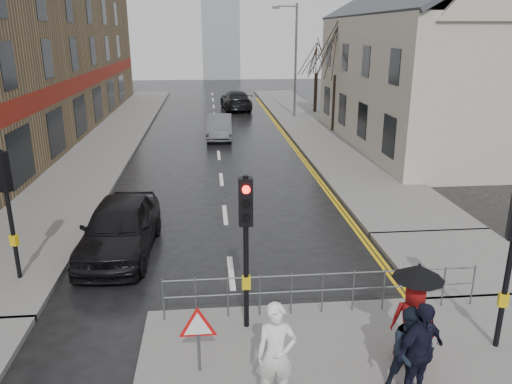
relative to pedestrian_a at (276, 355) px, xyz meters
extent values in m
plane|color=black|center=(-0.52, 2.15, -1.08)|extent=(120.00, 120.00, 0.00)
cube|color=#605E5B|center=(-7.02, 25.15, -1.01)|extent=(4.00, 44.00, 0.14)
cube|color=#605E5B|center=(5.98, 27.15, -1.01)|extent=(4.00, 40.00, 0.14)
cube|color=#605E5B|center=(5.98, 5.15, -1.01)|extent=(4.00, 4.20, 0.14)
cube|color=#907853|center=(-12.52, 24.15, 3.92)|extent=(8.00, 42.00, 10.00)
cube|color=beige|center=(11.48, 20.15, 2.42)|extent=(9.00, 16.00, 7.00)
cube|color=#919499|center=(0.98, 64.15, 7.92)|extent=(5.00, 5.00, 18.00)
cylinder|color=black|center=(-0.32, 2.35, 0.76)|extent=(0.11, 0.11, 3.40)
cube|color=black|center=(-0.32, 2.35, 1.91)|extent=(0.28, 0.22, 1.00)
cylinder|color=#FF0C07|center=(-0.32, 2.21, 2.21)|extent=(0.16, 0.04, 0.16)
cylinder|color=black|center=(-0.32, 2.21, 1.91)|extent=(0.16, 0.04, 0.16)
cylinder|color=black|center=(-0.32, 2.21, 1.61)|extent=(0.16, 0.04, 0.16)
cube|color=gold|center=(-0.32, 2.35, 0.11)|extent=(0.18, 0.14, 0.28)
cylinder|color=black|center=(4.68, 1.15, 0.76)|extent=(0.11, 0.11, 3.40)
cube|color=gold|center=(4.68, 1.15, 0.11)|extent=(0.22, 0.19, 0.28)
cylinder|color=black|center=(-6.02, 5.15, 0.76)|extent=(0.11, 0.11, 3.40)
cube|color=black|center=(-6.02, 5.15, 1.91)|extent=(0.34, 0.30, 1.00)
cylinder|color=black|center=(-5.97, 5.28, 2.21)|extent=(0.16, 0.09, 0.16)
cylinder|color=black|center=(-5.97, 5.28, 1.91)|extent=(0.16, 0.09, 0.16)
cylinder|color=black|center=(-5.97, 5.28, 1.61)|extent=(0.16, 0.09, 0.16)
cube|color=gold|center=(-6.02, 5.15, 0.11)|extent=(0.22, 0.19, 0.28)
cylinder|color=#595B5E|center=(-2.12, 2.75, -0.44)|extent=(0.04, 0.04, 1.00)
cylinder|color=#595B5E|center=(4.98, 2.75, -0.44)|extent=(0.04, 0.04, 1.00)
cylinder|color=#595B5E|center=(1.43, 2.75, 0.01)|extent=(7.10, 0.04, 0.04)
cylinder|color=#595B5E|center=(1.43, 2.75, -0.39)|extent=(7.10, 0.04, 0.04)
cylinder|color=#595B5E|center=(-1.32, 0.95, -0.51)|extent=(0.06, 0.06, 0.85)
cylinder|color=red|center=(-1.32, 0.95, 0.01)|extent=(0.80, 0.03, 0.80)
cylinder|color=white|center=(-1.32, 0.93, 0.01)|extent=(0.60, 0.03, 0.60)
cylinder|color=#595B5E|center=(5.48, 30.15, 3.06)|extent=(0.16, 0.16, 8.00)
cylinder|color=#595B5E|center=(4.78, 30.15, 6.86)|extent=(1.40, 0.10, 0.10)
cube|color=#595B5E|center=(3.98, 30.15, 6.76)|extent=(0.50, 0.25, 0.18)
cylinder|color=black|center=(6.98, 24.15, 0.81)|extent=(0.26, 0.26, 3.50)
cylinder|color=black|center=(7.48, 32.15, 0.56)|extent=(0.26, 0.26, 3.00)
imported|color=white|center=(0.00, 0.00, 0.00)|extent=(0.71, 0.50, 1.87)
imported|color=black|center=(2.35, 0.03, -0.11)|extent=(0.83, 0.66, 1.64)
imported|color=maroon|center=(2.74, 0.86, -0.09)|extent=(0.98, 0.84, 1.70)
cylinder|color=black|center=(2.74, 0.86, 0.01)|extent=(0.02, 0.02, 1.90)
cone|color=black|center=(2.74, 0.86, 0.96)|extent=(0.96, 0.96, 0.28)
imported|color=black|center=(2.44, -0.14, -0.02)|extent=(1.16, 0.87, 1.84)
imported|color=black|center=(-3.68, 6.74, -0.26)|extent=(2.17, 4.88, 1.63)
imported|color=#4F5155|center=(-0.36, 23.08, -0.37)|extent=(1.63, 4.31, 1.41)
imported|color=black|center=(1.32, 34.72, -0.29)|extent=(2.60, 5.54, 1.56)
camera|label=1|loc=(-1.02, -7.05, 5.16)|focal=35.00mm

